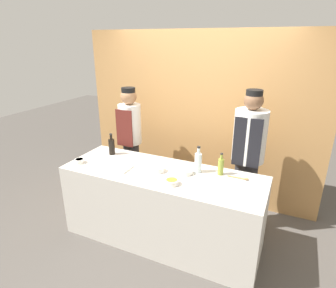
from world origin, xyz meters
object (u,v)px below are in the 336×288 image
sauce_bowl_yellow (172,182)px  bottle_oil (221,166)px  bottle_clear (198,162)px  sauce_bowl_red (79,161)px  cutting_board (115,167)px  chef_left (131,140)px  chef_right (248,158)px  bottle_soy (112,146)px  wooden_spoon (240,178)px  sauce_bowl_orange (158,169)px  sauce_bowl_white (186,172)px

sauce_bowl_yellow → bottle_oil: 0.59m
sauce_bowl_yellow → bottle_clear: size_ratio=0.46×
sauce_bowl_red → bottle_oil: (1.60, 0.41, 0.07)m
cutting_board → chef_left: (-0.27, 0.78, 0.03)m
chef_right → sauce_bowl_red: bearing=-154.9°
bottle_soy → wooden_spoon: 1.64m
sauce_bowl_orange → chef_right: chef_right is taller
bottle_oil → bottle_clear: bearing=-168.8°
cutting_board → chef_right: bearing=29.8°
sauce_bowl_white → wooden_spoon: (0.57, 0.13, -0.02)m
sauce_bowl_orange → sauce_bowl_red: bearing=-168.9°
chef_right → cutting_board: bearing=-150.2°
sauce_bowl_red → cutting_board: sauce_bowl_red is taller
sauce_bowl_orange → sauce_bowl_white: 0.31m
sauce_bowl_white → wooden_spoon: bearing=13.0°
sauce_bowl_red → bottle_clear: size_ratio=0.36×
sauce_bowl_orange → sauce_bowl_red: 0.97m
chef_right → wooden_spoon: bearing=-88.6°
cutting_board → bottle_clear: bearing=17.9°
sauce_bowl_white → bottle_oil: (0.35, 0.15, 0.07)m
sauce_bowl_white → bottle_oil: size_ratio=0.62×
sauce_bowl_white → chef_left: 1.22m
sauce_bowl_red → chef_right: 2.00m
chef_left → chef_right: bearing=-0.0°
bottle_clear → chef_left: bearing=157.5°
bottle_oil → wooden_spoon: bottle_oil is taller
sauce_bowl_red → bottle_soy: size_ratio=0.40×
wooden_spoon → chef_right: chef_right is taller
bottle_soy → chef_right: chef_right is taller
chef_right → bottle_clear: bearing=-133.0°
sauce_bowl_yellow → bottle_oil: size_ratio=0.56×
sauce_bowl_white → sauce_bowl_orange: bearing=-165.7°
bottle_oil → wooden_spoon: bearing=-3.9°
cutting_board → wooden_spoon: bearing=13.4°
bottle_clear → cutting_board: bearing=-162.1°
wooden_spoon → sauce_bowl_yellow: bearing=-145.7°
bottle_soy → bottle_oil: bottle_soy is taller
bottle_clear → sauce_bowl_orange: bearing=-156.6°
sauce_bowl_orange → bottle_oil: size_ratio=0.58×
cutting_board → wooden_spoon: wooden_spoon is taller
sauce_bowl_orange → chef_right: bearing=37.6°
sauce_bowl_red → bottle_oil: size_ratio=0.44×
sauce_bowl_orange → wooden_spoon: (0.87, 0.21, -0.02)m
sauce_bowl_yellow → chef_left: chef_left is taller
bottle_clear → bottle_soy: 1.17m
sauce_bowl_red → sauce_bowl_orange: bearing=11.1°
bottle_oil → sauce_bowl_orange: bearing=-161.0°
chef_left → sauce_bowl_red: bearing=-102.4°
bottle_clear → wooden_spoon: (0.46, 0.03, -0.11)m
sauce_bowl_orange → bottle_clear: bottle_clear is taller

